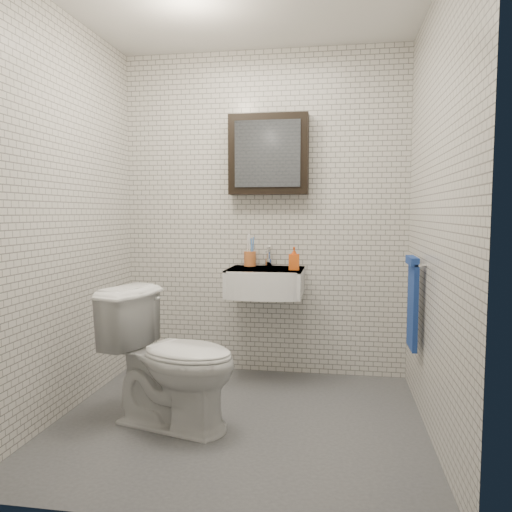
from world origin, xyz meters
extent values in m
cube|color=#46494E|center=(0.00, 0.00, 0.01)|extent=(2.20, 2.00, 0.01)
cube|color=silver|center=(0.00, 1.00, 1.25)|extent=(2.20, 0.02, 2.50)
cube|color=silver|center=(0.00, -1.00, 1.25)|extent=(2.20, 0.02, 2.50)
cube|color=silver|center=(-1.10, 0.00, 1.25)|extent=(0.02, 2.00, 2.50)
cube|color=silver|center=(1.10, 0.00, 1.25)|extent=(0.02, 2.00, 2.50)
cube|color=white|center=(0.05, 0.78, 0.75)|extent=(0.55, 0.45, 0.20)
cylinder|color=silver|center=(0.05, 0.80, 0.84)|extent=(0.31, 0.31, 0.02)
cylinder|color=silver|center=(0.05, 0.80, 0.85)|extent=(0.04, 0.04, 0.01)
cube|color=white|center=(0.05, 0.78, 0.84)|extent=(0.55, 0.45, 0.01)
cylinder|color=silver|center=(0.05, 0.94, 0.88)|extent=(0.06, 0.06, 0.06)
cylinder|color=silver|center=(0.05, 0.94, 0.94)|extent=(0.03, 0.03, 0.08)
cylinder|color=silver|center=(0.05, 0.88, 0.97)|extent=(0.02, 0.12, 0.02)
cube|color=silver|center=(0.05, 0.97, 0.99)|extent=(0.02, 0.09, 0.01)
cube|color=black|center=(0.05, 0.93, 1.70)|extent=(0.60, 0.14, 0.60)
cube|color=#3F444C|center=(0.05, 0.85, 1.70)|extent=(0.49, 0.01, 0.49)
cylinder|color=silver|center=(1.06, 0.35, 0.95)|extent=(0.02, 0.30, 0.02)
cylinder|color=silver|center=(1.08, 0.48, 0.95)|extent=(0.04, 0.02, 0.02)
cylinder|color=silver|center=(1.08, 0.22, 0.95)|extent=(0.04, 0.02, 0.02)
cube|color=#22339F|center=(1.05, 0.35, 0.68)|extent=(0.03, 0.26, 0.54)
cube|color=#22339F|center=(1.04, 0.35, 0.96)|extent=(0.05, 0.26, 0.05)
cylinder|color=#CE6B33|center=(-0.09, 0.92, 0.91)|extent=(0.12, 0.12, 0.11)
cylinder|color=white|center=(-0.11, 0.91, 0.98)|extent=(0.02, 0.03, 0.22)
cylinder|color=#4481DA|center=(-0.08, 0.92, 0.97)|extent=(0.02, 0.02, 0.19)
cylinder|color=white|center=(-0.10, 0.94, 0.99)|extent=(0.03, 0.04, 0.23)
cylinder|color=#4481DA|center=(-0.07, 0.94, 0.98)|extent=(0.03, 0.05, 0.20)
imported|color=#ED5919|center=(0.27, 0.72, 0.93)|extent=(0.08, 0.08, 0.17)
imported|color=white|center=(-0.38, -0.10, 0.41)|extent=(0.89, 0.65, 0.81)
camera|label=1|loc=(0.57, -2.86, 1.26)|focal=35.00mm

